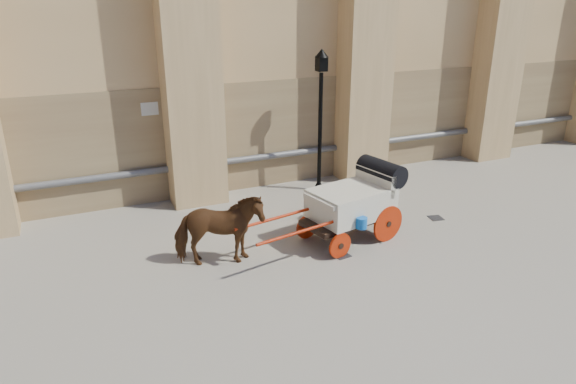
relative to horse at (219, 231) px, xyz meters
name	(u,v)px	position (x,y,z in m)	size (l,w,h in m)	color
ground	(288,250)	(1.50, 0.00, -0.75)	(90.00, 90.00, 0.00)	slate
horse	(219,231)	(0.00, 0.00, 0.00)	(0.81, 1.78, 1.51)	#5D3417
carriage	(356,200)	(3.15, -0.02, 0.16)	(3.98, 1.74, 1.69)	black
street_lamp	(320,118)	(3.83, 3.04, 1.32)	(0.36, 0.36, 3.87)	black
drain_grate_near	(341,255)	(2.44, -0.69, -0.75)	(0.32, 0.32, 0.01)	black
drain_grate_far	(436,218)	(5.54, 0.06, -0.75)	(0.32, 0.32, 0.01)	black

